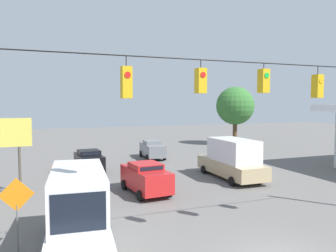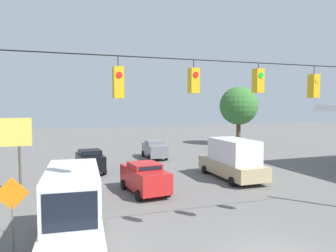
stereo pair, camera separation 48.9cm
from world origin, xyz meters
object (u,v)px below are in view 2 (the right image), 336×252
Objects in this scene: sedan_black_withflow_far at (90,161)px; work_zone_sign at (12,199)px; traffic_cone_nearest at (55,222)px; sedan_red_withflow_mid at (145,177)px; traffic_cone_fifth at (54,168)px; traffic_cone_second at (56,201)px; box_truck_tan_oncoming_far at (232,159)px; box_truck_white_parked_shoulder at (73,211)px; traffic_cone_fourth at (54,176)px; traffic_cone_third at (54,188)px; pedestrian at (48,245)px; overhead_signal_span at (255,117)px; sedan_grey_oncoming_deep at (154,149)px.

work_zone_sign reaches higher than sedan_black_withflow_far.
sedan_red_withflow_mid is at bearing -140.61° from traffic_cone_nearest.
work_zone_sign is at bearing 83.71° from traffic_cone_fifth.
sedan_black_withflow_far is 8.94m from traffic_cone_second.
sedan_black_withflow_far is at bearing 157.72° from traffic_cone_fifth.
box_truck_tan_oncoming_far reaches higher than traffic_cone_second.
sedan_black_withflow_far is (9.79, -5.79, -0.49)m from box_truck_tan_oncoming_far.
traffic_cone_second is at bearing -84.58° from box_truck_white_parked_shoulder.
traffic_cone_third is at bearing 89.22° from traffic_cone_fourth.
traffic_cone_fifth is 0.40× the size of pedestrian.
sedan_black_withflow_far is 6.05× the size of traffic_cone_nearest.
box_truck_white_parked_shoulder is (4.77, 6.85, 0.52)m from sedan_red_withflow_mid.
sedan_black_withflow_far is 3.48m from traffic_cone_fourth.
traffic_cone_fifth is at bearing -90.35° from traffic_cone_fourth.
overhead_signal_span is at bearing 112.15° from traffic_cone_fifth.
traffic_cone_fifth is (9.84, 3.81, -0.64)m from sedan_grey_oncoming_deep.
work_zone_sign is at bearing 28.50° from box_truck_tan_oncoming_far.
sedan_grey_oncoming_deep is 6.72× the size of traffic_cone_second.
work_zone_sign is at bearing 79.18° from traffic_cone_third.
overhead_signal_span is at bearing 172.61° from pedestrian.
sedan_red_withflow_mid is (1.82, -9.01, -4.10)m from overhead_signal_span.
sedan_grey_oncoming_deep reaches higher than pedestrian.
traffic_cone_nearest is at bearing 76.34° from sedan_black_withflow_far.
overhead_signal_span reaches higher than work_zone_sign.
traffic_cone_nearest is at bearing -94.12° from pedestrian.
traffic_cone_second is at bearing 90.19° from traffic_cone_fourth.
pedestrian reaches higher than traffic_cone_fourth.
traffic_cone_third is 0.40× the size of pedestrian.
traffic_cone_nearest and traffic_cone_fifth have the same top height.
box_truck_tan_oncoming_far is at bearing -117.16° from overhead_signal_span.
traffic_cone_second and traffic_cone_fifth have the same top height.
work_zone_sign reaches higher than sedan_grey_oncoming_deep.
traffic_cone_second is 6.99m from pedestrian.
box_truck_tan_oncoming_far is 10.07× the size of traffic_cone_third.
pedestrian is at bearing 88.48° from traffic_cone_third.
box_truck_tan_oncoming_far is at bearing 178.25° from traffic_cone_third.
traffic_cone_fourth is at bearing -87.35° from box_truck_white_parked_shoulder.
work_zone_sign reaches higher than traffic_cone_second.
sedan_black_withflow_far is (2.52, -7.39, -0.02)m from sedan_red_withflow_mid.
pedestrian is (0.88, 1.19, -0.70)m from box_truck_white_parked_shoulder.
traffic_cone_fifth is (12.59, -6.94, -1.14)m from box_truck_tan_oncoming_far.
sedan_red_withflow_mid is 0.59× the size of box_truck_white_parked_shoulder.
traffic_cone_fourth is 3.07m from traffic_cone_fifth.
box_truck_white_parked_shoulder reaches higher than pedestrian.
sedan_black_withflow_far reaches higher than traffic_cone_second.
traffic_cone_nearest is at bearing 89.68° from traffic_cone_fifth.
box_truck_white_parked_shoulder is 11.54× the size of traffic_cone_third.
sedan_black_withflow_far reaches higher than traffic_cone_third.
sedan_grey_oncoming_deep is at bearing -121.82° from work_zone_sign.
traffic_cone_nearest is at bearing -32.40° from overhead_signal_span.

